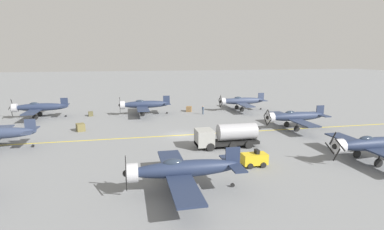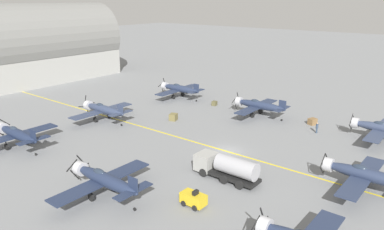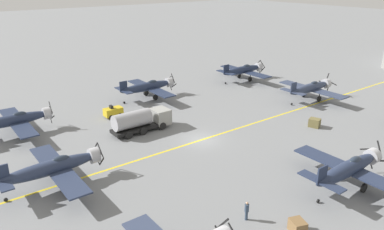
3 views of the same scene
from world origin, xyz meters
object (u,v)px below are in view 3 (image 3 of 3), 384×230
(ground_crew_walking, at_px, (247,210))
(airplane_mid_left, at_px, (148,87))
(airplane_near_center, at_px, (54,167))
(fuel_tanker, at_px, (141,120))
(airplane_mid_right, at_px, (350,168))
(airplane_far_center, at_px, (311,88))
(airplane_near_left, at_px, (14,120))
(airplane_far_left, at_px, (244,70))
(supply_crate_outboard, at_px, (315,123))
(tow_tractor, at_px, (113,112))
(supply_crate_by_tanker, at_px, (297,226))

(ground_crew_walking, bearing_deg, airplane_mid_left, 162.76)
(airplane_near_center, distance_m, fuel_tanker, 15.05)
(airplane_mid_right, bearing_deg, airplane_far_center, 116.50)
(airplane_near_left, bearing_deg, airplane_far_left, 94.13)
(airplane_mid_right, xyz_separation_m, supply_crate_outboard, (-11.24, 10.28, -1.43))
(airplane_near_left, height_order, tow_tractor, airplane_near_left)
(airplane_far_center, distance_m, tow_tractor, 31.65)
(airplane_mid_left, height_order, supply_crate_outboard, airplane_mid_left)
(airplane_far_center, distance_m, airplane_mid_left, 26.46)
(airplane_mid_left, relative_size, fuel_tanker, 1.50)
(airplane_near_left, xyz_separation_m, airplane_mid_right, (32.45, 22.50, 0.00))
(airplane_near_left, distance_m, airplane_near_center, 15.37)
(tow_tractor, bearing_deg, airplane_mid_right, 17.43)
(supply_crate_by_tanker, bearing_deg, airplane_near_center, -144.89)
(airplane_far_left, bearing_deg, tow_tractor, -95.22)
(tow_tractor, distance_m, ground_crew_walking, 28.86)
(airplane_near_left, xyz_separation_m, airplane_mid_left, (-2.86, 21.32, 0.00))
(ground_crew_walking, xyz_separation_m, supply_crate_by_tanker, (3.60, 2.10, -0.41))
(airplane_far_left, height_order, airplane_near_center, same)
(tow_tractor, height_order, supply_crate_by_tanker, tow_tractor)
(tow_tractor, bearing_deg, supply_crate_by_tanker, 0.57)
(airplane_mid_left, bearing_deg, supply_crate_by_tanker, 4.48)
(airplane_near_left, distance_m, fuel_tanker, 15.97)
(supply_crate_by_tanker, bearing_deg, airplane_far_center, 125.11)
(airplane_far_left, relative_size, airplane_far_center, 1.00)
(airplane_far_center, xyz_separation_m, airplane_mid_right, (18.85, -19.53, 0.00))
(airplane_far_left, bearing_deg, airplane_near_left, -99.26)
(airplane_near_center, bearing_deg, supply_crate_by_tanker, 39.79)
(tow_tractor, bearing_deg, supply_crate_outboard, 45.44)
(airplane_near_center, xyz_separation_m, supply_crate_by_tanker, (18.57, 13.05, -1.48))
(airplane_mid_right, relative_size, supply_crate_outboard, 8.63)
(airplane_mid_right, distance_m, supply_crate_outboard, 15.30)
(airplane_far_left, distance_m, airplane_mid_left, 20.49)
(airplane_near_center, relative_size, tow_tractor, 4.62)
(supply_crate_by_tanker, xyz_separation_m, supply_crate_outboard, (-12.72, 19.66, 0.05))
(ground_crew_walking, xyz_separation_m, supply_crate_outboard, (-9.12, 21.76, -0.36))
(airplane_near_center, relative_size, fuel_tanker, 1.50)
(tow_tractor, xyz_separation_m, ground_crew_walking, (28.80, -1.78, 0.15))
(airplane_near_center, xyz_separation_m, airplane_mid_right, (17.08, 22.44, 0.00))
(airplane_far_left, distance_m, airplane_mid_right, 39.20)
(airplane_far_left, xyz_separation_m, airplane_far_center, (15.29, 0.25, 0.00))
(airplane_far_left, distance_m, airplane_near_center, 45.07)
(airplane_far_center, distance_m, airplane_mid_right, 27.14)
(airplane_mid_right, bearing_deg, supply_crate_by_tanker, -98.49)
(fuel_tanker, distance_m, supply_crate_outboard, 23.10)
(airplane_near_left, relative_size, airplane_mid_right, 1.00)
(airplane_far_center, height_order, ground_crew_walking, airplane_far_center)
(airplane_far_center, bearing_deg, airplane_far_left, -174.42)
(airplane_far_left, xyz_separation_m, tow_tractor, (3.22, -28.98, -1.22))
(airplane_far_center, distance_m, fuel_tanker, 29.00)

